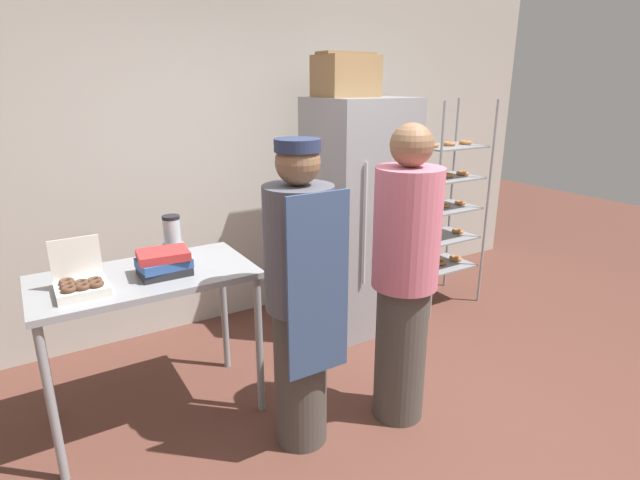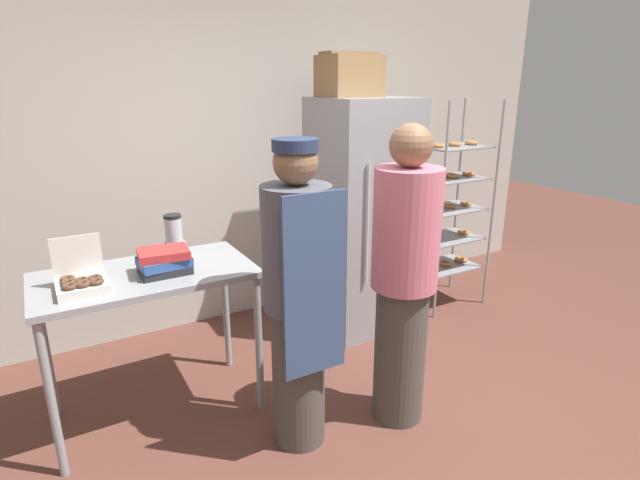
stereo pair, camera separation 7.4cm
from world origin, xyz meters
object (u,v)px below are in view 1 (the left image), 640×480
at_px(donut_box, 81,285).
at_px(person_customer, 404,278).
at_px(baking_rack, 444,207).
at_px(refrigerator, 359,217).
at_px(person_baker, 300,297).
at_px(blender_pitcher, 173,240).
at_px(cardboard_storage_box, 346,75).
at_px(binder_stack, 164,263).

height_order(donut_box, person_customer, person_customer).
distance_m(baking_rack, donut_box, 3.01).
bearing_deg(baking_rack, refrigerator, 177.62).
bearing_deg(baking_rack, person_baker, -153.91).
height_order(blender_pitcher, cardboard_storage_box, cardboard_storage_box).
height_order(donut_box, cardboard_storage_box, cardboard_storage_box).
relative_size(refrigerator, person_customer, 1.05).
distance_m(cardboard_storage_box, person_customer, 1.67).
xyz_separation_m(refrigerator, person_customer, (-0.50, -1.13, -0.03)).
bearing_deg(refrigerator, blender_pitcher, -172.33).
relative_size(binder_stack, person_baker, 0.17).
height_order(binder_stack, person_baker, person_baker).
bearing_deg(refrigerator, person_customer, -113.83).
bearing_deg(cardboard_storage_box, refrigerator, -36.22).
height_order(cardboard_storage_box, person_baker, cardboard_storage_box).
bearing_deg(binder_stack, baking_rack, 9.02).
relative_size(baking_rack, person_baker, 1.07).
height_order(refrigerator, person_baker, refrigerator).
distance_m(baking_rack, person_baker, 2.24).
bearing_deg(cardboard_storage_box, person_customer, -108.57).
height_order(refrigerator, cardboard_storage_box, cardboard_storage_box).
xyz_separation_m(refrigerator, donut_box, (-2.07, -0.49, 0.05)).
relative_size(baking_rack, person_customer, 1.04).
xyz_separation_m(blender_pitcher, cardboard_storage_box, (1.43, 0.28, 0.95)).
relative_size(donut_box, person_baker, 0.16).
height_order(blender_pitcher, binder_stack, blender_pitcher).
bearing_deg(binder_stack, cardboard_storage_box, 18.29).
xyz_separation_m(cardboard_storage_box, person_baker, (-1.01, -1.09, -1.10)).
distance_m(blender_pitcher, person_customer, 1.39).
bearing_deg(cardboard_storage_box, blender_pitcher, -169.08).
distance_m(person_baker, person_customer, 0.62).
relative_size(blender_pitcher, person_customer, 0.15).
relative_size(blender_pitcher, person_baker, 0.16).
bearing_deg(person_baker, cardboard_storage_box, 47.15).
bearing_deg(cardboard_storage_box, binder_stack, -161.71).
bearing_deg(donut_box, person_baker, -28.86).
bearing_deg(blender_pitcher, baking_rack, 3.96).
relative_size(donut_box, blender_pitcher, 1.00).
xyz_separation_m(refrigerator, baking_rack, (0.90, -0.04, -0.03)).
xyz_separation_m(cardboard_storage_box, person_customer, (-0.40, -1.20, -1.09)).
bearing_deg(blender_pitcher, donut_box, -152.54).
xyz_separation_m(donut_box, cardboard_storage_box, (1.98, 0.56, 1.02)).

